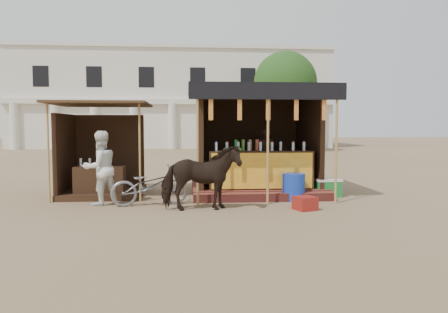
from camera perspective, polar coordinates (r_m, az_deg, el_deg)
ground at (r=8.49m, az=0.91°, el=-8.18°), size 120.00×120.00×0.00m
main_stall at (r=11.78m, az=4.20°, el=0.24°), size 3.60×3.61×2.78m
secondary_stall at (r=11.77m, az=-16.26°, el=-0.75°), size 2.40×2.40×2.38m
cow at (r=9.24m, az=-3.06°, el=-2.80°), size 1.70×0.87×1.40m
motorbike at (r=10.00m, az=-9.71°, el=-3.76°), size 1.80×0.92×0.90m
bystander at (r=10.29m, az=-15.86°, el=-1.45°), size 1.04×1.00×1.68m
blue_barrel at (r=10.67m, az=9.06°, el=-3.95°), size 0.61×0.61×0.65m
red_crate at (r=9.53m, az=10.54°, el=-6.02°), size 0.52×0.52×0.29m
cooler at (r=11.40m, az=13.38°, el=-3.97°), size 0.65×0.45×0.46m
background_building at (r=38.28m, az=-6.59°, el=7.25°), size 26.00×7.45×8.18m
tree at (r=31.24m, az=7.59°, el=9.18°), size 4.50×4.40×7.00m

